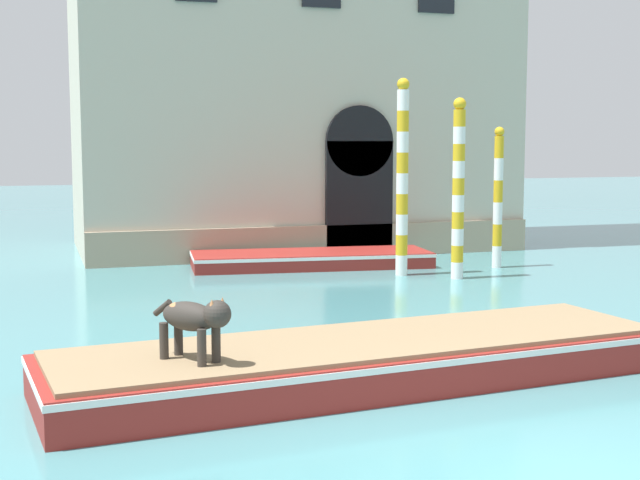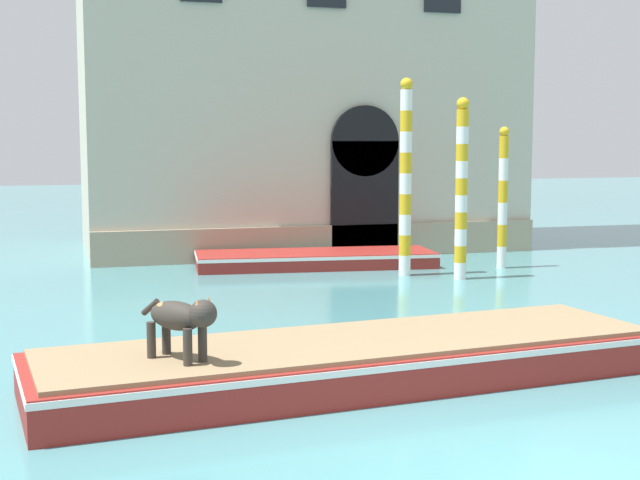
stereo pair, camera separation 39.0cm
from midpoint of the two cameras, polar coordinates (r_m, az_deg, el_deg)
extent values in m
cube|color=tan|center=(24.00, -0.37, -0.12)|extent=(12.38, 0.16, 0.90)
cube|color=black|center=(24.23, 2.07, 2.62)|extent=(1.91, 0.14, 3.16)
cylinder|color=black|center=(24.18, 2.08, 6.35)|extent=(1.91, 0.14, 1.91)
cube|color=maroon|center=(11.86, 1.96, -7.83)|extent=(8.59, 3.08, 0.51)
cube|color=white|center=(11.81, 1.96, -6.90)|extent=(8.62, 3.12, 0.08)
cube|color=#8C7251|center=(11.79, 1.96, -6.48)|extent=(8.32, 2.88, 0.06)
cylinder|color=#332D28|center=(10.61, -7.72, -6.61)|extent=(0.11, 0.11, 0.44)
cylinder|color=#332D28|center=(10.44, -8.65, -6.84)|extent=(0.11, 0.11, 0.44)
cylinder|color=#332D28|center=(11.04, -10.06, -6.14)|extent=(0.11, 0.11, 0.44)
cylinder|color=#332D28|center=(10.87, -10.98, -6.35)|extent=(0.11, 0.11, 0.44)
ellipsoid|color=#332D28|center=(10.67, -9.40, -4.84)|extent=(0.76, 0.86, 0.35)
ellipsoid|color=#AD7042|center=(10.74, -9.87, -4.26)|extent=(0.41, 0.43, 0.12)
sphere|color=#332D28|center=(10.35, -7.67, -4.72)|extent=(0.32, 0.32, 0.32)
cone|color=#AD7042|center=(10.39, -7.34, -3.99)|extent=(0.10, 0.10, 0.13)
cone|color=#AD7042|center=(10.27, -8.02, -4.13)|extent=(0.10, 0.10, 0.13)
cylinder|color=#332D28|center=(10.98, -11.05, -4.28)|extent=(0.23, 0.28, 0.23)
cube|color=maroon|center=(22.45, -1.06, -1.24)|extent=(6.13, 2.56, 0.38)
cube|color=white|center=(22.43, -1.07, -0.91)|extent=(6.16, 2.59, 0.08)
cube|color=#B2B7BC|center=(22.45, -1.06, -1.29)|extent=(3.41, 1.78, 0.34)
cylinder|color=white|center=(22.69, 10.76, -1.06)|extent=(0.23, 0.23, 0.55)
cylinder|color=gold|center=(22.63, 10.79, 0.32)|extent=(0.23, 0.23, 0.55)
cylinder|color=white|center=(22.58, 10.82, 1.70)|extent=(0.23, 0.23, 0.55)
cylinder|color=gold|center=(22.54, 10.85, 3.08)|extent=(0.23, 0.23, 0.55)
cylinder|color=white|center=(22.52, 10.88, 4.47)|extent=(0.23, 0.23, 0.55)
cylinder|color=gold|center=(22.51, 10.91, 5.86)|extent=(0.23, 0.23, 0.55)
sphere|color=gold|center=(22.51, 10.93, 6.82)|extent=(0.24, 0.24, 0.24)
cylinder|color=white|center=(20.74, 8.23, -1.93)|extent=(0.28, 0.28, 0.39)
cylinder|color=gold|center=(20.69, 8.24, -0.87)|extent=(0.28, 0.28, 0.39)
cylinder|color=white|center=(20.64, 8.26, 0.19)|extent=(0.28, 0.28, 0.39)
cylinder|color=gold|center=(20.60, 8.28, 1.26)|extent=(0.28, 0.28, 0.39)
cylinder|color=white|center=(20.57, 8.29, 2.34)|extent=(0.28, 0.28, 0.39)
cylinder|color=gold|center=(20.55, 8.31, 3.41)|extent=(0.28, 0.28, 0.39)
cylinder|color=white|center=(20.53, 8.33, 4.49)|extent=(0.28, 0.28, 0.39)
cylinder|color=gold|center=(20.53, 8.35, 5.57)|extent=(0.28, 0.28, 0.39)
cylinder|color=white|center=(20.52, 8.36, 6.65)|extent=(0.28, 0.28, 0.39)
cylinder|color=gold|center=(20.53, 8.38, 7.73)|extent=(0.28, 0.28, 0.39)
sphere|color=gold|center=(20.54, 8.40, 8.61)|extent=(0.29, 0.29, 0.29)
cylinder|color=white|center=(21.10, 4.71, -1.61)|extent=(0.28, 0.28, 0.48)
cylinder|color=gold|center=(21.04, 4.72, -0.31)|extent=(0.28, 0.28, 0.48)
cylinder|color=white|center=(20.99, 4.73, 1.00)|extent=(0.28, 0.28, 0.48)
cylinder|color=gold|center=(20.95, 4.74, 2.31)|extent=(0.28, 0.28, 0.48)
cylinder|color=white|center=(20.92, 4.75, 3.62)|extent=(0.28, 0.28, 0.48)
cylinder|color=gold|center=(20.90, 4.77, 4.94)|extent=(0.28, 0.28, 0.48)
cylinder|color=white|center=(20.90, 4.78, 6.27)|extent=(0.28, 0.28, 0.48)
cylinder|color=gold|center=(20.90, 4.79, 7.59)|extent=(0.28, 0.28, 0.48)
cylinder|color=white|center=(20.92, 4.80, 8.91)|extent=(0.28, 0.28, 0.48)
sphere|color=gold|center=(20.94, 4.81, 9.91)|extent=(0.29, 0.29, 0.29)
camera|label=1|loc=(0.20, -90.63, -0.07)|focal=50.00mm
camera|label=2|loc=(0.20, 89.37, 0.07)|focal=50.00mm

